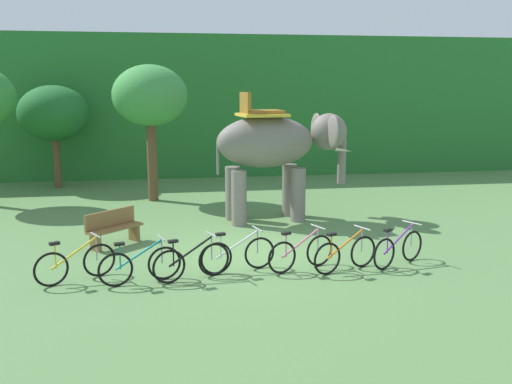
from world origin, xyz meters
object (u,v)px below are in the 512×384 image
Objects in this scene: tree_center_right at (150,97)px; bike_purple at (398,249)px; tree_center_left at (54,114)px; bike_yellow at (76,263)px; elephant at (276,146)px; bike_teal at (140,265)px; bike_orange at (345,254)px; wooden_bench at (113,227)px; bike_white at (238,254)px; bike_pink at (301,253)px; bike_black at (192,262)px.

tree_center_right is 10.42m from bike_purple.
tree_center_left reaches higher than bike_yellow.
elephant reaches higher than bike_yellow.
elephant reaches higher than bike_teal.
elephant is (3.70, -3.47, -1.38)m from tree_center_right.
bike_orange is (4.29, -8.38, -3.20)m from tree_center_right.
tree_center_right is 6.44m from wooden_bench.
elephant is 6.52m from bike_teal.
wooden_bench is (2.92, -8.68, -2.42)m from tree_center_left.
tree_center_left is 12.82m from bike_white.
tree_center_left is 13.57m from bike_pink.
bike_black is 1.01× the size of bike_orange.
wooden_bench is (-4.55, -2.10, -1.72)m from elephant.
bike_orange is at bearing -2.21° from bike_yellow.
bike_teal is at bearing -72.25° from tree_center_left.
tree_center_left reaches higher than bike_orange.
bike_purple is at bearing -50.40° from tree_center_left.
bike_pink is (3.36, -8.16, -3.20)m from tree_center_right.
bike_yellow is (-5.07, -4.69, -1.82)m from elephant.
wooden_bench is at bearing -71.42° from tree_center_left.
bike_white is at bearing -76.12° from tree_center_right.
bike_pink is (2.38, 0.26, 0.00)m from bike_black.
elephant is at bearing -43.18° from tree_center_right.
bike_orange is at bearing -171.53° from bike_purple.
bike_teal is at bearing -13.65° from bike_yellow.
bike_yellow is (2.40, -11.27, -2.51)m from tree_center_left.
elephant is at bearing 69.56° from bike_white.
tree_center_right reaches higher than bike_orange.
tree_center_right reaches higher than bike_teal.
bike_white is (-1.71, -4.59, -1.82)m from elephant.
tree_center_left reaches higher than bike_purple.
elephant is at bearing 24.79° from wooden_bench.
bike_black is (0.98, -8.42, -3.20)m from tree_center_right.
tree_center_right reaches higher than elephant.
bike_orange is at bearing -62.90° from tree_center_right.
bike_black is at bearing -83.34° from tree_center_right.
bike_yellow is 0.92× the size of bike_teal.
bike_purple is (9.35, -11.30, -2.51)m from tree_center_left.
tree_center_right is 2.88× the size of bike_black.
bike_white is 2.32m from bike_orange.
bike_pink is 1.17× the size of wooden_bench.
bike_orange is (2.30, -0.32, 0.00)m from bike_white.
bike_black is 3.31m from bike_orange.
tree_center_right is 1.11× the size of elephant.
bike_pink is (7.13, -11.26, -2.51)m from tree_center_left.
elephant reaches higher than wooden_bench.
bike_purple is at bearing -2.03° from bike_white.
tree_center_right is 9.39m from bike_pink.
bike_black is 1.01× the size of bike_pink.
wooden_bench is (-4.21, 2.58, 0.09)m from bike_pink.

